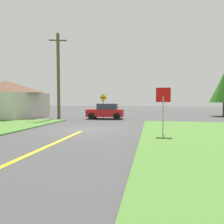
% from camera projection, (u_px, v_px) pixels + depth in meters
% --- Properties ---
extents(ground_plane, '(120.00, 120.00, 0.00)m').
position_uv_depth(ground_plane, '(86.00, 129.00, 14.79)').
color(ground_plane, '#3E3E3E').
extents(lane_stripe_center, '(0.20, 14.00, 0.01)m').
position_uv_depth(lane_stripe_center, '(12.00, 162.00, 6.93)').
color(lane_stripe_center, yellow).
rests_on(lane_stripe_center, ground).
extents(stop_sign, '(0.79, 0.08, 2.67)m').
position_uv_depth(stop_sign, '(163.00, 102.00, 11.96)').
color(stop_sign, '#9EA0A8').
rests_on(stop_sign, ground).
extents(car_approaching_junction, '(3.94, 2.31, 1.62)m').
position_uv_depth(car_approaching_junction, '(106.00, 111.00, 23.17)').
color(car_approaching_junction, red).
rests_on(car_approaching_junction, ground).
extents(utility_pole_mid, '(1.77, 0.58, 8.88)m').
position_uv_depth(utility_pole_mid, '(58.00, 76.00, 22.72)').
color(utility_pole_mid, brown).
rests_on(utility_pole_mid, ground).
extents(direction_sign, '(0.90, 0.13, 2.71)m').
position_uv_depth(direction_sign, '(103.00, 103.00, 23.55)').
color(direction_sign, slate).
rests_on(direction_sign, ground).
extents(barn, '(8.30, 6.94, 4.22)m').
position_uv_depth(barn, '(6.00, 99.00, 24.62)').
color(barn, beige).
rests_on(barn, ground).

